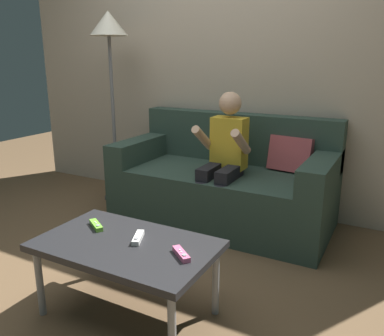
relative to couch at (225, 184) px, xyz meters
The scene contains 9 objects.
ground_plane 1.20m from the couch, 102.79° to the right, with size 8.17×8.17×0.00m, color brown.
wall_back 1.06m from the couch, 122.94° to the left, with size 4.08×0.05×2.50m, color #B2A38E.
couch is the anchor object (origin of this frame).
person_seated_on_couch 0.35m from the couch, 70.39° to the right, with size 0.36×0.44×1.04m.
coffee_table 1.36m from the couch, 87.25° to the right, with size 0.88×0.53×0.40m.
game_remote_lime_near_edge 1.30m from the couch, 98.14° to the right, with size 0.14×0.11×0.03m.
game_remote_white_center 1.31m from the couch, 85.53° to the right, with size 0.09×0.14×0.03m.
game_remote_pink_far_corner 1.40m from the couch, 74.48° to the right, with size 0.13×0.12×0.03m.
floor_lamp 1.57m from the couch, behind, with size 0.32×0.32×1.65m.
Camera 1 is at (1.44, -1.62, 1.27)m, focal length 36.97 mm.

